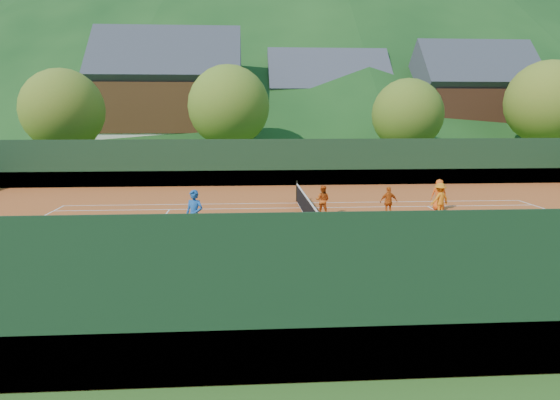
{
  "coord_description": "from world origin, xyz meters",
  "views": [
    {
      "loc": [
        -2.64,
        -19.93,
        4.61
      ],
      "look_at": [
        -1.3,
        0.0,
        1.14
      ],
      "focal_mm": 32.0,
      "sensor_mm": 36.0,
      "label": 1
    }
  ],
  "objects": [
    {
      "name": "tennis_ball_6",
      "position": [
        -8.34,
        -5.37,
        0.05
      ],
      "size": [
        0.07,
        0.07,
        0.07
      ],
      "primitive_type": "sphere",
      "color": "yellow",
      "rests_on": "clay_court"
    },
    {
      "name": "tennis_ball_8",
      "position": [
        2.54,
        -3.84,
        0.05
      ],
      "size": [
        0.07,
        0.07,
        0.07
      ],
      "primitive_type": "sphere",
      "color": "yellow",
      "rests_on": "clay_court"
    },
    {
      "name": "tennis_ball_3",
      "position": [
        -6.05,
        -3.19,
        0.05
      ],
      "size": [
        0.07,
        0.07,
        0.07
      ],
      "primitive_type": "sphere",
      "color": "yellow",
      "rests_on": "clay_court"
    },
    {
      "name": "tennis_ball_12",
      "position": [
        -7.86,
        -1.48,
        0.05
      ],
      "size": [
        0.07,
        0.07,
        0.07
      ],
      "primitive_type": "sphere",
      "color": "yellow",
      "rests_on": "clay_court"
    },
    {
      "name": "tree_d",
      "position": [
        22.0,
        20.0,
        5.52
      ],
      "size": [
        6.8,
        6.8,
        8.93
      ],
      "color": "#43291A",
      "rests_on": "ground"
    },
    {
      "name": "tennis_ball_0",
      "position": [
        3.01,
        -6.23,
        0.05
      ],
      "size": [
        0.07,
        0.07,
        0.07
      ],
      "primitive_type": "sphere",
      "color": "yellow",
      "rests_on": "clay_court"
    },
    {
      "name": "tennis_ball_24",
      "position": [
        1.17,
        -9.22,
        0.05
      ],
      "size": [
        0.07,
        0.07,
        0.07
      ],
      "primitive_type": "sphere",
      "color": "yellow",
      "rests_on": "clay_court"
    },
    {
      "name": "chalet_left",
      "position": [
        -10.0,
        30.0,
        5.65
      ],
      "size": [
        13.8,
        9.93,
        12.92
      ],
      "color": "beige",
      "rests_on": "ground"
    },
    {
      "name": "student_c",
      "position": [
        6.56,
        3.12,
        0.77
      ],
      "size": [
        0.79,
        0.57,
        1.49
      ],
      "primitive_type": "imported",
      "rotation": [
        0.0,
        0.0,
        3.0
      ],
      "color": "#EB5714",
      "rests_on": "clay_court"
    },
    {
      "name": "tennis_ball_5",
      "position": [
        -5.0,
        -1.75,
        0.05
      ],
      "size": [
        0.07,
        0.07,
        0.07
      ],
      "primitive_type": "sphere",
      "color": "yellow",
      "rests_on": "clay_court"
    },
    {
      "name": "tennis_ball_21",
      "position": [
        -5.97,
        -4.58,
        0.05
      ],
      "size": [
        0.07,
        0.07,
        0.07
      ],
      "primitive_type": "sphere",
      "color": "yellow",
      "rests_on": "clay_court"
    },
    {
      "name": "tennis_ball_15",
      "position": [
        -8.72,
        -6.84,
        0.05
      ],
      "size": [
        0.07,
        0.07,
        0.07
      ],
      "primitive_type": "sphere",
      "color": "yellow",
      "rests_on": "clay_court"
    },
    {
      "name": "tree_c",
      "position": [
        10.0,
        19.0,
        4.54
      ],
      "size": [
        5.6,
        5.6,
        7.35
      ],
      "color": "#422C1A",
      "rests_on": "ground"
    },
    {
      "name": "tennis_ball_20",
      "position": [
        -0.92,
        -1.64,
        0.05
      ],
      "size": [
        0.07,
        0.07,
        0.07
      ],
      "primitive_type": "sphere",
      "color": "yellow",
      "rests_on": "clay_court"
    },
    {
      "name": "student_b",
      "position": [
        3.71,
        1.72,
        0.71
      ],
      "size": [
        0.83,
        0.4,
        1.37
      ],
      "primitive_type": "imported",
      "rotation": [
        0.0,
        0.0,
        3.22
      ],
      "color": "#CA5411",
      "rests_on": "clay_court"
    },
    {
      "name": "tennis_ball_17",
      "position": [
        -4.62,
        -7.7,
        0.05
      ],
      "size": [
        0.07,
        0.07,
        0.07
      ],
      "primitive_type": "sphere",
      "color": "yellow",
      "rests_on": "clay_court"
    },
    {
      "name": "chalet_mid",
      "position": [
        6.0,
        34.0,
        4.99
      ],
      "size": [
        12.65,
        8.82,
        11.45
      ],
      "color": "beige",
      "rests_on": "ground"
    },
    {
      "name": "tennis_ball_18",
      "position": [
        -4.99,
        -8.25,
        0.05
      ],
      "size": [
        0.07,
        0.07,
        0.07
      ],
      "primitive_type": "sphere",
      "color": "yellow",
      "rests_on": "clay_court"
    },
    {
      "name": "clay_court",
      "position": [
        0.0,
        0.0,
        0.01
      ],
      "size": [
        40.0,
        24.0,
        0.02
      ],
      "primitive_type": "cube",
      "color": "#B24C1C",
      "rests_on": "ground"
    },
    {
      "name": "tennis_ball_7",
      "position": [
        -8.96,
        -4.28,
        0.05
      ],
      "size": [
        0.07,
        0.07,
        0.07
      ],
      "primitive_type": "sphere",
      "color": "yellow",
      "rests_on": "clay_court"
    },
    {
      "name": "tennis_ball_9",
      "position": [
        -0.83,
        -5.83,
        0.05
      ],
      "size": [
        0.07,
        0.07,
        0.07
      ],
      "primitive_type": "sphere",
      "color": "yellow",
      "rests_on": "clay_court"
    },
    {
      "name": "tennis_ball_4",
      "position": [
        6.17,
        -6.79,
        0.05
      ],
      "size": [
        0.07,
        0.07,
        0.07
      ],
      "primitive_type": "sphere",
      "color": "yellow",
      "rests_on": "clay_court"
    },
    {
      "name": "chalet_right",
      "position": [
        20.0,
        30.0,
        5.26
      ],
      "size": [
        11.5,
        8.82,
        11.91
      ],
      "color": "beige",
      "rests_on": "ground"
    },
    {
      "name": "tennis_ball_25",
      "position": [
        -5.42,
        -8.09,
        0.05
      ],
      "size": [
        0.07,
        0.07,
        0.07
      ],
      "primitive_type": "sphere",
      "color": "yellow",
      "rests_on": "clay_court"
    },
    {
      "name": "tennis_ball_22",
      "position": [
        -7.21,
        -6.24,
        0.05
      ],
      "size": [
        0.07,
        0.07,
        0.07
      ],
      "primitive_type": "sphere",
      "color": "yellow",
      "rests_on": "clay_court"
    },
    {
      "name": "tennis_ball_2",
      "position": [
        -3.22,
        -7.84,
        0.05
      ],
      "size": [
        0.07,
        0.07,
        0.07
      ],
      "primitive_type": "sphere",
      "color": "yellow",
      "rests_on": "clay_court"
    },
    {
      "name": "student_a",
      "position": [
        0.8,
        2.29,
        0.71
      ],
      "size": [
        0.82,
        0.74,
        1.38
      ],
      "primitive_type": "imported",
      "rotation": [
        0.0,
        0.0,
        2.73
      ],
      "color": "#D45112",
      "rests_on": "clay_court"
    },
    {
      "name": "perimeter_fence",
      "position": [
        0.0,
        0.0,
        1.27
      ],
      "size": [
        40.4,
        24.24,
        3.0
      ],
      "color": "#15311B",
      "rests_on": "clay_court"
    },
    {
      "name": "tennis_ball_13",
      "position": [
        -1.74,
        -3.15,
        0.05
      ],
      "size": [
        0.07,
        0.07,
        0.07
      ],
      "primitive_type": "sphere",
      "color": "yellow",
      "rests_on": "clay_court"
    },
    {
      "name": "tennis_ball_14",
      "position": [
        2.82,
        -1.75,
        0.05
      ],
      "size": [
        0.07,
        0.07,
        0.07
      ],
      "primitive_type": "sphere",
      "color": "yellow",
      "rests_on": "clay_court"
    },
    {
      "name": "tennis_ball_19",
      "position": [
        5.23,
        -7.4,
        0.05
      ],
      "size": [
        0.07,
        0.07,
        0.07
      ],
      "primitive_type": "sphere",
      "color": "yellow",
      "rests_on": "clay_court"
    },
    {
      "name": "tennis_ball_11",
      "position": [
        -5.93,
        -8.91,
        0.05
      ],
      "size": [
        0.07,
        0.07,
        0.07
      ],
      "primitive_type": "sphere",
      "color": "yellow",
      "rests_on": "clay_court"
    },
    {
      "name": "tree_a",
      "position": [
        -16.0,
        18.0,
        4.87
      ],
      "size": [
        6.0,
        6.0,
        7.88
      ],
      "color": "#3D2618",
      "rests_on": "ground"
    },
    {
      "name": "tennis_ball_23",
      "position": [
        -7.64,
        -9.49,
        0.05
      ],
      "size": [
        0.07,
        0.07,
        0.07
      ],
      "primitive_type": "sphere",
      "color": "yellow",
      "rests_on": "clay_court"
    },
    {
      "name": "tree_b",
      "position": [
        -4.0,
        20.0,
        5.19
      ],
      "size": [
        6.4,
        6.4,
        8.4
      ],
      "color": "#3C2818",
      "rests_on": "ground"
    },
    {
      "name": "ground",
      "position": [
        0.0,
        0.0,
        0.0
      ],
      "size": [
        400.0,
        400.0,
        0.0
      ],
      "primitive_type": "plane",
      "color": "#2A541A",
      "rests_on": "ground"
    },
    {
      "name": "tennis_ball_10",
      "position": [
        1.83,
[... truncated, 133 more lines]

